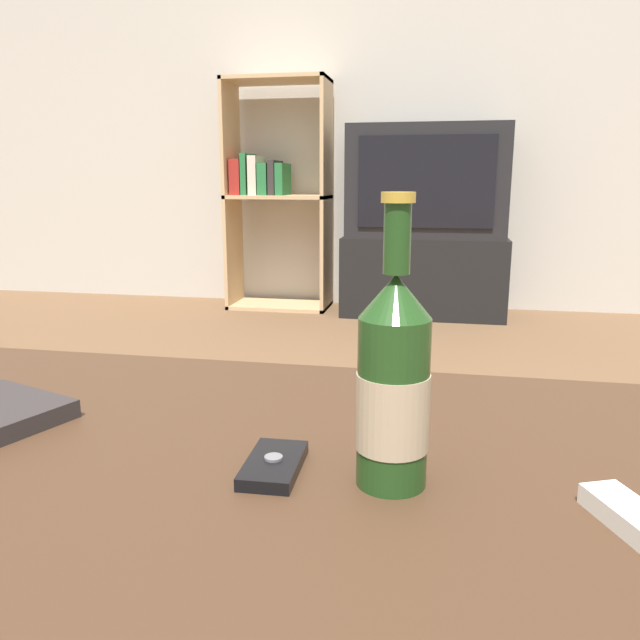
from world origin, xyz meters
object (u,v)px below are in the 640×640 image
tv_stand (423,276)px  cell_phone (274,465)px  beer_bottle (393,385)px  bookshelf (273,191)px  television (427,182)px

tv_stand → cell_phone: cell_phone is taller
beer_bottle → cell_phone: size_ratio=2.77×
tv_stand → cell_phone: 2.82m
bookshelf → beer_bottle: bearing=-72.5°
television → beer_bottle: television is taller
tv_stand → beer_bottle: size_ratio=2.96×
tv_stand → bookshelf: size_ratio=0.69×
beer_bottle → cell_phone: bearing=179.1°
bookshelf → beer_bottle: size_ratio=4.29×
bookshelf → beer_bottle: 3.01m
tv_stand → bookshelf: (-0.85, 0.05, 0.45)m
cell_phone → bookshelf: bearing=103.5°
television → beer_bottle: (0.05, -2.81, -0.19)m
tv_stand → television: 0.50m
television → bookshelf: 0.86m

